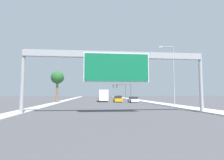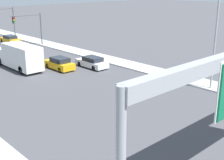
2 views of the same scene
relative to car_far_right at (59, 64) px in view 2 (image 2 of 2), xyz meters
name	(u,v)px [view 2 (image 2 of 2)]	position (x,y,z in m)	size (l,w,h in m)	color
sidewalk_right	(41,42)	(7.75, 17.45, -0.64)	(3.00, 120.00, 0.15)	#B5B5B5
car_far_right	(59,64)	(0.00, 0.00, 0.00)	(1.81, 4.47, 1.51)	gold
car_near_center	(10,39)	(3.50, 20.92, -0.05)	(1.82, 4.64, 1.39)	gold
car_far_left	(92,62)	(3.50, -2.09, -0.05)	(1.86, 4.63, 1.39)	silver
truck_box_primary	(19,56)	(-3.50, 3.57, 0.87)	(2.36, 8.70, 3.11)	white
traffic_light_near_intersection	(31,24)	(4.90, 15.45, 3.10)	(5.37, 0.32, 5.51)	#4C4C4F
traffic_light_mid_block	(4,17)	(4.94, 25.45, 3.40)	(5.48, 0.32, 5.97)	#4C4C4F
street_lamp_right	(214,32)	(6.57, -16.83, 5.06)	(2.58, 0.28, 9.93)	#9EA0A5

